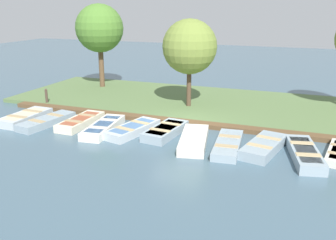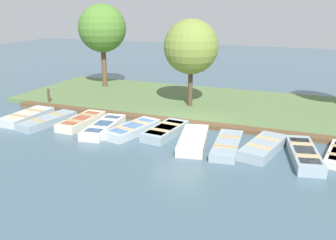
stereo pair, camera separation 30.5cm
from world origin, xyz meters
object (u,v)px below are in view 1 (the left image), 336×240
Objects in this scene: rowboat_1 at (47,121)px; mooring_post_near at (47,97)px; rowboat_3 at (103,127)px; rowboat_5 at (165,131)px; rowboat_0 at (25,117)px; park_tree_far_left at (99,29)px; rowboat_6 at (194,140)px; rowboat_4 at (133,129)px; rowboat_7 at (228,145)px; rowboat_9 at (305,153)px; park_tree_left at (190,47)px; rowboat_8 at (264,146)px; rowboat_2 at (81,121)px.

mooring_post_near is (-3.06, -2.35, 0.35)m from rowboat_1.
rowboat_5 is at bearing 92.86° from rowboat_3.
park_tree_far_left is (-8.19, -0.13, 4.06)m from rowboat_0.
rowboat_5 is at bearing -124.71° from rowboat_6.
rowboat_4 is at bearing 93.57° from rowboat_0.
rowboat_9 is at bearing 84.97° from rowboat_7.
rowboat_4 is at bearing -104.78° from rowboat_9.
park_tree_far_left is 1.16× the size of park_tree_left.
rowboat_9 reaches higher than rowboat_5.
rowboat_8 is (-0.09, 7.58, 0.02)m from rowboat_3.
rowboat_6 is 10.64m from mooring_post_near.
park_tree_far_left is (-7.76, -3.25, 4.07)m from rowboat_2.
park_tree_left reaches higher than rowboat_3.
rowboat_6 is 2.98m from rowboat_8.
rowboat_3 reaches higher than rowboat_1.
rowboat_9 reaches higher than rowboat_4.
rowboat_1 is 1.09× the size of rowboat_2.
rowboat_1 is 3.88m from mooring_post_near.
rowboat_0 is at bearing -96.58° from rowboat_3.
rowboat_8 is at bearing 83.79° from rowboat_3.
park_tree_left is at bearing 179.64° from rowboat_4.
mooring_post_near is 6.47m from park_tree_far_left.
rowboat_5 is at bearing 92.01° from rowboat_2.
mooring_post_near is at bearing -133.67° from rowboat_1.
rowboat_3 is at bearing -77.07° from rowboat_8.
rowboat_9 is at bearing 87.81° from rowboat_2.
rowboat_0 is at bearing -102.40° from rowboat_6.
park_tree_left is (-5.01, 1.19, 3.40)m from rowboat_4.
rowboat_0 is 1.45m from rowboat_1.
park_tree_far_left is (-5.23, 0.77, 3.73)m from mooring_post_near.
rowboat_3 is at bearing 30.44° from park_tree_far_left.
rowboat_2 is 0.94× the size of rowboat_4.
rowboat_5 is 0.49× the size of park_tree_far_left.
rowboat_5 is 1.74m from rowboat_6.
mooring_post_near is (-2.70, -7.02, 0.33)m from rowboat_4.
rowboat_5 is 4.58m from rowboat_8.
rowboat_3 is at bearing -102.99° from rowboat_9.
rowboat_1 is at bearing -76.55° from rowboat_8.
rowboat_2 is at bearing -99.16° from rowboat_7.
rowboat_5 is at bearing 104.88° from rowboat_1.
rowboat_9 is (0.63, 6.17, 0.00)m from rowboat_5.
rowboat_1 is 0.97× the size of rowboat_6.
rowboat_5 is 5.82m from park_tree_left.
rowboat_0 is 0.93× the size of rowboat_4.
rowboat_2 is 0.89× the size of rowboat_3.
rowboat_9 is at bearing 90.88° from rowboat_0.
mooring_post_near is at bearing -8.39° from park_tree_far_left.
rowboat_1 is 1.76m from rowboat_2.
rowboat_5 is 0.83× the size of rowboat_9.
rowboat_9 is at bearing 59.40° from park_tree_far_left.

